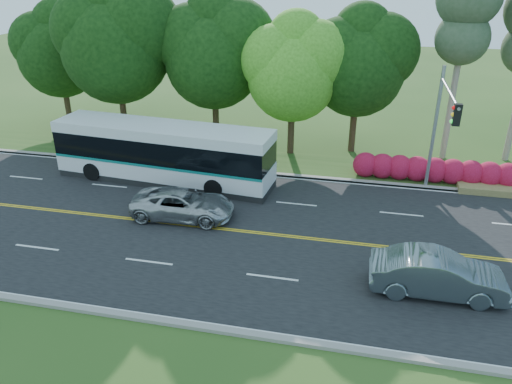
% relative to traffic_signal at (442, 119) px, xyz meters
% --- Properties ---
extents(ground, '(120.00, 120.00, 0.00)m').
position_rel_traffic_signal_xyz_m(ground, '(-6.49, -5.40, -4.67)').
color(ground, '#294A18').
rests_on(ground, ground).
extents(road, '(60.00, 14.00, 0.02)m').
position_rel_traffic_signal_xyz_m(road, '(-6.49, -5.40, -4.66)').
color(road, black).
rests_on(road, ground).
extents(curb_north, '(60.00, 0.30, 0.15)m').
position_rel_traffic_signal_xyz_m(curb_north, '(-6.49, 1.75, -4.60)').
color(curb_north, gray).
rests_on(curb_north, ground).
extents(curb_south, '(60.00, 0.30, 0.15)m').
position_rel_traffic_signal_xyz_m(curb_south, '(-6.49, -12.55, -4.60)').
color(curb_south, gray).
rests_on(curb_south, ground).
extents(grass_verge, '(60.00, 4.00, 0.10)m').
position_rel_traffic_signal_xyz_m(grass_verge, '(-6.49, 3.60, -4.62)').
color(grass_verge, '#294A18').
rests_on(grass_verge, ground).
extents(lane_markings, '(57.60, 13.82, 0.00)m').
position_rel_traffic_signal_xyz_m(lane_markings, '(-6.59, -5.40, -4.65)').
color(lane_markings, gold).
rests_on(lane_markings, road).
extents(tree_row, '(44.70, 9.10, 13.84)m').
position_rel_traffic_signal_xyz_m(tree_row, '(-11.65, 6.73, 2.06)').
color(tree_row, '#321D16').
rests_on(tree_row, ground).
extents(bougainvillea_hedge, '(9.50, 2.25, 1.50)m').
position_rel_traffic_signal_xyz_m(bougainvillea_hedge, '(0.69, 2.75, -3.95)').
color(bougainvillea_hedge, '#A10D1E').
rests_on(bougainvillea_hedge, ground).
extents(traffic_signal, '(0.42, 6.10, 7.00)m').
position_rel_traffic_signal_xyz_m(traffic_signal, '(0.00, 0.00, 0.00)').
color(traffic_signal, '#93969B').
rests_on(traffic_signal, ground).
extents(transit_bus, '(13.18, 4.01, 3.39)m').
position_rel_traffic_signal_xyz_m(transit_bus, '(-15.11, -0.41, -2.97)').
color(transit_bus, white).
rests_on(transit_bus, road).
extents(sedan, '(5.25, 1.91, 1.72)m').
position_rel_traffic_signal_xyz_m(sedan, '(-0.50, -8.53, -3.79)').
color(sedan, slate).
rests_on(sedan, road).
extents(suv, '(5.33, 2.66, 1.45)m').
position_rel_traffic_signal_xyz_m(suv, '(-12.43, -4.62, -3.93)').
color(suv, '#AFB2B4').
rests_on(suv, road).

